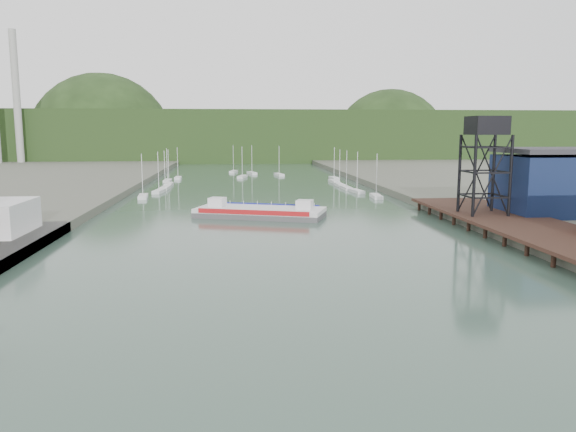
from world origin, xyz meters
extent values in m
plane|color=#2D473D|center=(0.00, 0.00, 0.00)|extent=(600.00, 600.00, 0.00)
cube|color=black|center=(37.00, 45.00, 1.90)|extent=(14.00, 70.00, 0.50)
cylinder|color=black|center=(31.00, 45.00, 0.80)|extent=(0.60, 0.60, 2.20)
cylinder|color=black|center=(43.00, 45.00, 0.80)|extent=(0.60, 0.60, 2.20)
cylinder|color=black|center=(32.00, 55.00, 8.65)|extent=(0.50, 0.50, 13.00)
cylinder|color=black|center=(38.00, 55.00, 8.65)|extent=(0.50, 0.50, 13.00)
cylinder|color=black|center=(32.00, 61.00, 8.65)|extent=(0.50, 0.50, 13.00)
cylinder|color=black|center=(38.00, 61.00, 8.65)|extent=(0.50, 0.50, 13.00)
cube|color=black|center=(35.00, 58.00, 16.65)|extent=(5.50, 5.50, 3.00)
cube|color=#0D1C3C|center=(50.00, 60.00, 6.60)|extent=(20.00, 14.00, 10.00)
cube|color=#2D2D33|center=(50.00, 60.00, 12.50)|extent=(20.50, 14.50, 0.80)
cube|color=silver|center=(-27.54, 103.89, 0.35)|extent=(2.67, 7.65, 0.90)
cube|color=silver|center=(-25.28, 115.30, 0.35)|extent=(2.81, 7.67, 0.90)
cube|color=silver|center=(-24.71, 124.17, 0.35)|extent=(2.35, 7.59, 0.90)
cube|color=silver|center=(-24.81, 134.09, 0.35)|extent=(2.01, 7.50, 0.90)
cube|color=silver|center=(-26.64, 146.33, 0.35)|extent=(2.00, 7.50, 0.90)
cube|color=silver|center=(-24.32, 156.17, 0.35)|extent=(2.16, 7.54, 0.90)
cube|color=silver|center=(27.56, 99.03, 0.35)|extent=(2.53, 7.62, 0.90)
cube|color=silver|center=(25.46, 110.51, 0.35)|extent=(2.76, 7.67, 0.90)
cube|color=silver|center=(24.46, 119.29, 0.35)|extent=(2.22, 7.56, 0.90)
cube|color=silver|center=(24.27, 128.28, 0.35)|extent=(2.18, 7.54, 0.90)
cube|color=silver|center=(24.67, 139.38, 0.35)|extent=(2.46, 7.61, 0.90)
cube|color=silver|center=(26.78, 150.99, 0.35)|extent=(2.48, 7.61, 0.90)
cube|color=silver|center=(-3.16, 160.00, 0.35)|extent=(3.78, 7.76, 0.90)
cube|color=silver|center=(10.04, 168.00, 0.35)|extent=(3.31, 7.74, 0.90)
cube|color=silver|center=(0.66, 176.00, 0.35)|extent=(3.76, 7.76, 0.90)
cube|color=silver|center=(-6.11, 184.00, 0.35)|extent=(3.40, 7.74, 0.90)
cylinder|color=#A0A09B|center=(-102.00, 235.00, 30.00)|extent=(3.20, 3.20, 60.00)
cube|color=black|center=(0.00, 300.00, 12.00)|extent=(500.00, 120.00, 28.00)
sphere|color=black|center=(-80.00, 300.00, 8.00)|extent=(80.00, 80.00, 80.00)
sphere|color=black|center=(90.00, 310.00, 6.00)|extent=(70.00, 70.00, 70.00)
cube|color=#4C4C4E|center=(-1.31, 72.12, 0.47)|extent=(25.13, 16.52, 0.93)
cube|color=silver|center=(-1.31, 72.12, 1.31)|extent=(25.13, 16.52, 0.75)
cube|color=red|center=(-2.86, 67.67, 1.49)|extent=(19.45, 6.91, 0.84)
cube|color=navy|center=(0.25, 76.58, 1.49)|extent=(19.45, 6.91, 0.84)
cube|color=silver|center=(-9.24, 74.89, 2.43)|extent=(3.57, 3.57, 1.87)
cube|color=silver|center=(6.63, 69.35, 2.43)|extent=(3.57, 3.57, 1.87)
camera|label=1|loc=(-6.13, -30.69, 15.79)|focal=35.00mm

